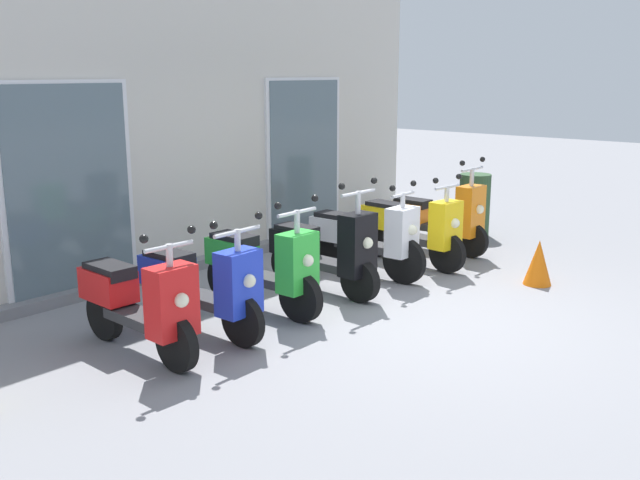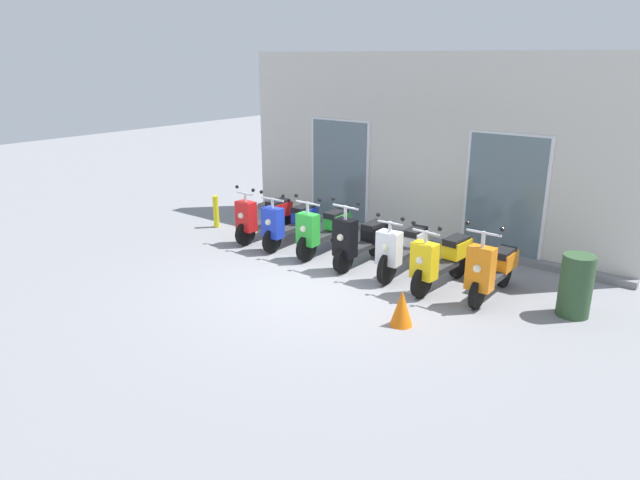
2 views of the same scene
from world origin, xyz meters
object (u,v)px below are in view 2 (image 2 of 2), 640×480
scooter_red (263,216)px  traffic_cone (402,308)px  scooter_green (323,230)px  scooter_yellow (441,259)px  curb_bollard (216,212)px  scooter_orange (492,269)px  scooter_blue (290,222)px  scooter_white (403,248)px  scooter_black (360,240)px  trash_bin (576,286)px

scooter_red → traffic_cone: 4.55m
scooter_green → scooter_yellow: scooter_green is taller
scooter_yellow → curb_bollard: scooter_yellow is taller
scooter_yellow → scooter_green: bearing=176.8°
scooter_green → scooter_orange: scooter_orange is taller
scooter_blue → traffic_cone: 3.92m
scooter_red → scooter_white: bearing=0.6°
scooter_green → scooter_black: scooter_black is taller
scooter_black → scooter_white: 0.83m
scooter_white → scooter_red: bearing=-179.4°
scooter_green → scooter_white: size_ratio=0.93×
scooter_green → scooter_orange: (3.30, -0.05, 0.00)m
scooter_green → scooter_black: 0.89m
scooter_black → scooter_yellow: 1.61m
scooter_white → scooter_yellow: 0.79m
scooter_green → scooter_red: bearing=-179.1°
scooter_red → scooter_white: scooter_red is taller
scooter_green → traffic_cone: scooter_green is taller
curb_bollard → trash_bin: 7.41m
scooter_red → curb_bollard: 1.41m
curb_bollard → trash_bin: trash_bin is taller
scooter_blue → trash_bin: size_ratio=1.73×
scooter_red → scooter_white: 3.23m
scooter_red → traffic_cone: scooter_red is taller
scooter_black → curb_bollard: size_ratio=2.17×
trash_bin → traffic_cone: bearing=-134.8°
scooter_yellow → curb_bollard: bearing=179.0°
scooter_green → traffic_cone: size_ratio=2.96×
scooter_green → scooter_orange: size_ratio=1.01×
scooter_orange → scooter_yellow: bearing=-173.7°
scooter_orange → trash_bin: scooter_orange is taller
curb_bollard → scooter_black: bearing=-0.4°
traffic_cone → scooter_green: bearing=147.5°
scooter_green → traffic_cone: bearing=-32.5°
scooter_yellow → scooter_orange: bearing=6.3°
scooter_black → scooter_white: (0.83, 0.08, 0.00)m
traffic_cone → curb_bollard: 5.86m
scooter_orange → trash_bin: 1.20m
scooter_blue → scooter_yellow: bearing=-2.2°
scooter_blue → curb_bollard: scooter_blue is taller
curb_bollard → scooter_red: bearing=0.8°
traffic_cone → curb_bollard: bearing=163.4°
scooter_red → scooter_orange: bearing=-0.3°
scooter_orange → traffic_cone: scooter_orange is taller
scooter_black → scooter_white: scooter_black is taller
scooter_blue → scooter_white: 2.54m
scooter_blue → scooter_green: (0.82, 0.01, -0.00)m
scooter_red → scooter_green: scooter_green is taller
scooter_blue → trash_bin: (5.31, 0.10, -0.02)m
curb_bollard → scooter_yellow: bearing=-1.0°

